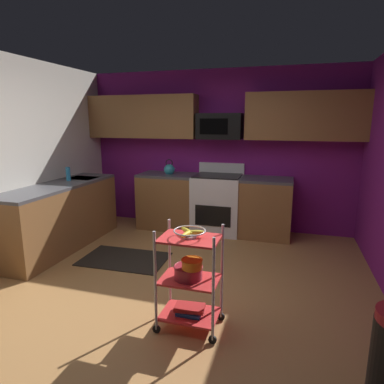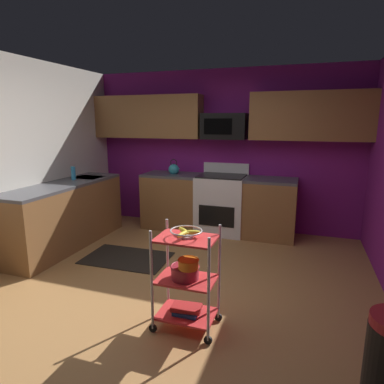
{
  "view_description": "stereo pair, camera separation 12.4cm",
  "coord_description": "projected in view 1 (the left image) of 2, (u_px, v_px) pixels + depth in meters",
  "views": [
    {
      "loc": [
        1.19,
        -3.02,
        1.78
      ],
      "look_at": [
        0.21,
        0.25,
        1.05
      ],
      "focal_mm": 31.05,
      "sensor_mm": 36.0,
      "label": 1
    },
    {
      "loc": [
        1.3,
        -2.98,
        1.78
      ],
      "look_at": [
        0.21,
        0.25,
        1.05
      ],
      "focal_mm": 31.05,
      "sensor_mm": 36.0,
      "label": 2
    }
  ],
  "objects": [
    {
      "name": "oven_range",
      "position": [
        217.0,
        203.0,
        5.38
      ],
      "size": [
        0.76,
        0.65,
        1.1
      ],
      "color": "white",
      "rests_on": "ground"
    },
    {
      "name": "counter_run",
      "position": [
        148.0,
        209.0,
        5.09
      ],
      "size": [
        3.44,
        2.64,
        0.92
      ],
      "color": "brown",
      "rests_on": "ground"
    },
    {
      "name": "dish_soap_bottle",
      "position": [
        68.0,
        174.0,
        4.88
      ],
      "size": [
        0.06,
        0.06,
        0.2
      ],
      "primitive_type": "cylinder",
      "color": "#2D8CBF",
      "rests_on": "counter_run"
    },
    {
      "name": "fruit_bowl",
      "position": [
        190.0,
        232.0,
        2.76
      ],
      "size": [
        0.27,
        0.27,
        0.07
      ],
      "color": "silver",
      "rests_on": "rolling_cart"
    },
    {
      "name": "rolling_cart",
      "position": [
        190.0,
        279.0,
        2.85
      ],
      "size": [
        0.56,
        0.36,
        0.91
      ],
      "color": "silver",
      "rests_on": "ground"
    },
    {
      "name": "mixing_bowl_small",
      "position": [
        192.0,
        263.0,
        2.77
      ],
      "size": [
        0.18,
        0.18,
        0.08
      ],
      "color": "orange",
      "rests_on": "rolling_cart"
    },
    {
      "name": "kettle",
      "position": [
        169.0,
        169.0,
        5.5
      ],
      "size": [
        0.21,
        0.18,
        0.26
      ],
      "color": "teal",
      "rests_on": "counter_run"
    },
    {
      "name": "mixing_bowl_large",
      "position": [
        188.0,
        272.0,
        2.84
      ],
      "size": [
        0.25,
        0.25,
        0.11
      ],
      "color": "maroon",
      "rests_on": "rolling_cart"
    },
    {
      "name": "book_stack",
      "position": [
        190.0,
        309.0,
        2.91
      ],
      "size": [
        0.27,
        0.18,
        0.07
      ],
      "color": "#1E4C8C",
      "rests_on": "rolling_cart"
    },
    {
      "name": "floor",
      "position": [
        167.0,
        293.0,
        3.54
      ],
      "size": [
        4.4,
        4.8,
        0.04
      ],
      "primitive_type": "cube",
      "color": "#A87542",
      "rests_on": "ground"
    },
    {
      "name": "floor_rug",
      "position": [
        125.0,
        259.0,
        4.36
      ],
      "size": [
        1.12,
        0.73,
        0.01
      ],
      "primitive_type": "cube",
      "rotation": [
        0.0,
        0.0,
        0.03
      ],
      "color": "black",
      "rests_on": "ground"
    },
    {
      "name": "upper_cabinets",
      "position": [
        214.0,
        117.0,
        5.25
      ],
      "size": [
        4.4,
        0.33,
        0.7
      ],
      "color": "brown"
    },
    {
      "name": "microwave",
      "position": [
        220.0,
        126.0,
        5.23
      ],
      "size": [
        0.7,
        0.39,
        0.4
      ],
      "color": "black"
    },
    {
      "name": "wall_back",
      "position": [
        218.0,
        150.0,
        5.54
      ],
      "size": [
        4.52,
        0.06,
        2.6
      ],
      "primitive_type": "cube",
      "color": "#751970",
      "rests_on": "ground"
    }
  ]
}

